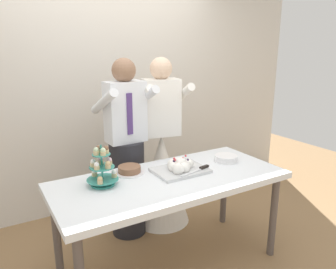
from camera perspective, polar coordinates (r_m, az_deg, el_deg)
The scene contains 9 objects.
ground_plane at distance 2.90m, azimuth 0.47°, elevation -21.84°, with size 8.00×8.00×0.00m, color olive.
rear_wall at distance 3.59m, azimuth -11.15°, elevation 10.12°, with size 5.20×0.10×2.90m, color beige.
dessert_table at distance 2.54m, azimuth 0.51°, elevation -9.12°, with size 1.80×0.80×0.78m.
cupcake_stand at distance 2.39m, azimuth -11.52°, elevation -5.88°, with size 0.23×0.23×0.31m.
main_cake_tray at distance 2.61m, azimuth 2.09°, elevation -5.71°, with size 0.43×0.31×0.13m.
plate_stack at distance 2.90m, azimuth 10.15°, elevation -4.12°, with size 0.20×0.20×0.05m.
round_cake at distance 2.61m, azimuth -6.80°, elevation -6.21°, with size 0.24×0.24×0.06m.
person_groom at distance 3.02m, azimuth -7.25°, elevation -4.34°, with size 0.47×0.50×1.66m.
person_bride at distance 3.26m, azimuth -1.14°, elevation -5.78°, with size 0.57×0.56×1.66m.
Camera 1 is at (-1.20, -1.99, 1.74)m, focal length 34.67 mm.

